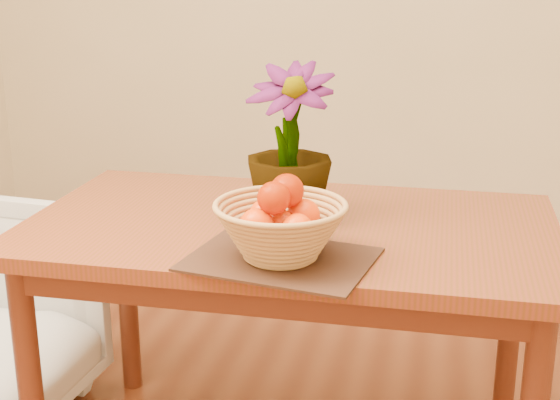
# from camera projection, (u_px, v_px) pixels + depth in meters

# --- Properties ---
(table) EXTENTS (1.40, 0.80, 0.75)m
(table) POSITION_uv_depth(u_px,v_px,m) (290.00, 253.00, 2.10)
(table) COLOR maroon
(table) RESTS_ON floor
(placemat) EXTENTS (0.46, 0.38, 0.01)m
(placemat) POSITION_uv_depth(u_px,v_px,m) (280.00, 259.00, 1.80)
(placemat) COLOR #391E14
(placemat) RESTS_ON table
(wicker_basket) EXTENTS (0.31, 0.31, 0.13)m
(wicker_basket) POSITION_uv_depth(u_px,v_px,m) (280.00, 233.00, 1.79)
(wicker_basket) COLOR tan
(wicker_basket) RESTS_ON placemat
(orange_pile) EXTENTS (0.17, 0.17, 0.14)m
(orange_pile) POSITION_uv_depth(u_px,v_px,m) (281.00, 208.00, 1.77)
(orange_pile) COLOR #F44E03
(orange_pile) RESTS_ON wicker_basket
(potted_plant) EXTENTS (0.24, 0.24, 0.42)m
(potted_plant) POSITION_uv_depth(u_px,v_px,m) (289.00, 143.00, 2.04)
(potted_plant) COLOR #1C4915
(potted_plant) RESTS_ON table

